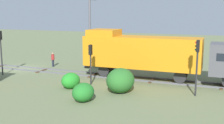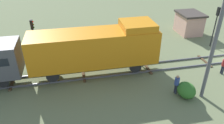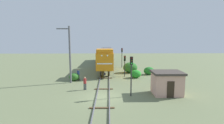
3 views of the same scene
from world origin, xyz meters
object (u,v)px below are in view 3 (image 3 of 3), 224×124
Objects in this scene: traffic_signal_mid at (125,62)px; relay_hut at (167,83)px; traffic_signal_far at (122,54)px; worker_by_signal at (78,74)px; passenger_car_leading at (106,53)px; worker_near_track at (85,82)px; traffic_signal_near at (131,69)px; catenary_mast at (70,53)px; locomotive at (105,58)px.

traffic_signal_mid reaches higher than relay_hut.
worker_by_signal is at bearing -124.59° from traffic_signal_far.
worker_by_signal is (-4.20, -19.11, -1.53)m from passenger_car_leading.
traffic_signal_far is at bearing -145.78° from worker_near_track.
worker_by_signal is at bearing -108.11° from worker_near_track.
traffic_signal_far reaches higher than worker_by_signal.
traffic_signal_mid is 8.06m from worker_by_signal.
passenger_car_leading is at bearing 96.72° from traffic_signal_near.
traffic_signal_near is at bearing -36.81° from catenary_mast.
traffic_signal_near is 2.68× the size of worker_near_track.
traffic_signal_far is (0.20, 9.12, 0.50)m from traffic_signal_mid.
traffic_signal_far is (3.60, -7.80, 0.51)m from passenger_car_leading.
traffic_signal_near is 1.30× the size of relay_hut.
relay_hut is (4.10, -9.65, -1.14)m from traffic_signal_mid.
worker_by_signal is (-7.40, 8.04, -2.16)m from traffic_signal_near.
worker_near_track and worker_by_signal have the same top height.
locomotive reaches higher than traffic_signal_near.
catenary_mast is 14.08m from relay_hut.
traffic_signal_far is at bearing -65.22° from passenger_car_leading.
locomotive reaches higher than relay_hut.
worker_by_signal is (-7.60, -2.19, -1.54)m from traffic_signal_mid.
traffic_signal_near is at bearing 119.63° from worker_near_track.
relay_hut is (7.50, -13.23, -1.38)m from locomotive.
relay_hut is at bearing -60.46° from locomotive.
locomotive is at bearing -90.00° from passenger_car_leading.
catenary_mast reaches higher than traffic_signal_near.
locomotive reaches higher than traffic_signal_mid.
traffic_signal_near reaches higher than relay_hut.
traffic_signal_mid is at bearing -163.11° from worker_near_track.
traffic_signal_mid is 10.54m from relay_hut.
traffic_signal_far is 17.99m from worker_near_track.
relay_hut is (12.56, -5.60, -3.02)m from catenary_mast.
worker_near_track is 5.81m from worker_by_signal.
traffic_signal_far is 13.89m from worker_by_signal.
worker_near_track is at bearing 7.03° from worker_by_signal.
relay_hut is (3.90, -18.77, -1.65)m from traffic_signal_far.
worker_by_signal is 13.88m from relay_hut.
relay_hut is at bearing -66.97° from traffic_signal_mid.
catenary_mast is (-8.26, 6.18, 1.26)m from traffic_signal_near.
passenger_car_leading is 4.00× the size of relay_hut.
traffic_signal_near reaches higher than traffic_signal_far.
traffic_signal_mid is 9.14m from traffic_signal_far.
catenary_mast is at bearing 155.98° from relay_hut.
catenary_mast is at bearing -35.81° from worker_by_signal.
passenger_car_leading is 3.07× the size of traffic_signal_near.
locomotive is 3.31× the size of relay_hut.
traffic_signal_near reaches higher than passenger_car_leading.
worker_by_signal is (-7.80, -11.31, -2.04)m from traffic_signal_far.
traffic_signal_near is (3.20, -27.15, 0.63)m from passenger_car_leading.
traffic_signal_mid is 9.56m from catenary_mast.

